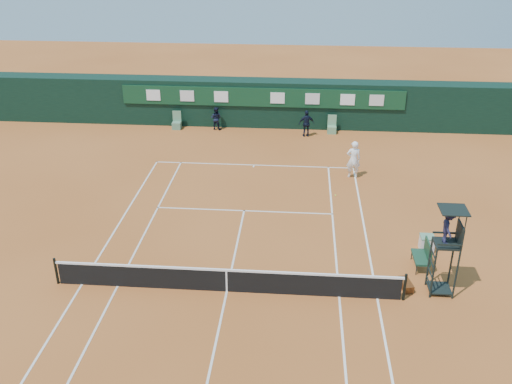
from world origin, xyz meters
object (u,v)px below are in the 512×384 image
tennis_net (227,280)px  umpire_chair (448,234)px  player_bench (424,254)px  cooler (427,243)px  player (353,159)px

tennis_net → umpire_chair: umpire_chair is taller
tennis_net → player_bench: (7.46, 2.22, 0.09)m
cooler → player: 7.60m
umpire_chair → player: (-2.44, 10.06, -1.45)m
player → player_bench: bearing=101.5°
player_bench → player: size_ratio=0.59×
player_bench → cooler: size_ratio=1.86×
player_bench → cooler: (0.39, 1.34, -0.27)m
tennis_net → player_bench: same height
tennis_net → player_bench: bearing=16.6°
umpire_chair → player_bench: umpire_chair is taller
player_bench → cooler: bearing=73.6°
tennis_net → player: 11.95m
tennis_net → player: (5.33, 10.69, 0.50)m
tennis_net → player_bench: 7.79m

